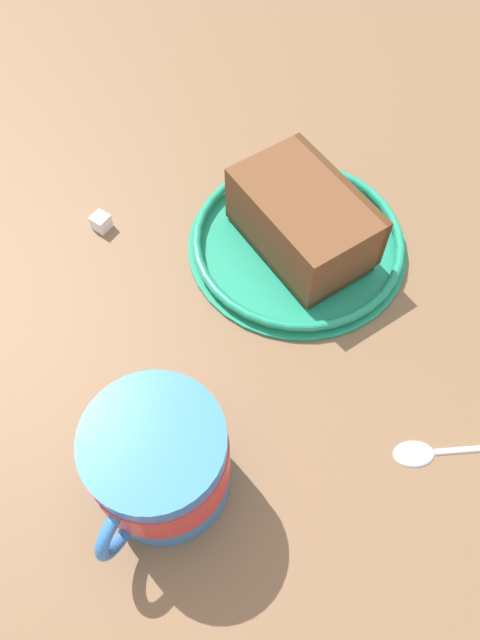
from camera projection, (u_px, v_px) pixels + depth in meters
The scene contains 6 objects.
ground_plane at pixel (275, 343), 49.36cm from camera, with size 145.49×145.49×3.26cm, color brown.
small_plate at pixel (297, 242), 51.79cm from camera, with size 18.99×18.99×1.46cm.
cake_slice at pixel (303, 219), 49.45cm from camera, with size 14.17×12.54×5.67cm.
tea_mug at pixel (159, 461), 37.90cm from camera, with size 10.40×9.00×8.64cm.
teaspoon at pixel (439, 451), 42.63cm from camera, with size 2.03×11.50×0.80cm.
sugar_cube at pixel (101, 222), 52.93cm from camera, with size 1.42×1.42×1.42cm, color white.
Camera 1 is at (23.39, -4.53, 41.73)cm, focal length 33.67 mm.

